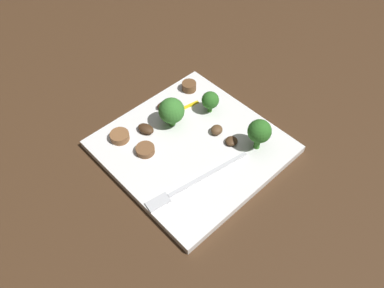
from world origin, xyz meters
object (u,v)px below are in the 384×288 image
object	(u,v)px
mushroom_0	(146,129)
plate	(192,147)
fork	(192,184)
sausage_slice_1	(145,150)
broccoli_floret_1	(259,132)
pepper_strip_0	(186,107)
mushroom_2	(231,141)
sausage_slice_0	(120,136)
broccoli_floret_2	(172,111)
sausage_slice_2	(189,86)
mushroom_1	(164,105)
broccoli_floret_0	(210,100)
mushroom_3	(217,130)

from	to	relation	value
mushroom_0	plate	bearing A→B (deg)	116.73
fork	sausage_slice_1	distance (m)	0.10
broccoli_floret_1	pepper_strip_0	distance (m)	0.15
mushroom_2	pepper_strip_0	xyz separation A→B (m)	(-0.00, -0.11, -0.00)
fork	sausage_slice_0	bearing A→B (deg)	-71.06
mushroom_0	pepper_strip_0	xyz separation A→B (m)	(-0.09, 0.00, -0.00)
broccoli_floret_2	pepper_strip_0	distance (m)	0.05
broccoli_floret_1	sausage_slice_2	bearing A→B (deg)	-94.85
mushroom_1	fork	bearing A→B (deg)	63.11
pepper_strip_0	broccoli_floret_2	bearing A→B (deg)	16.01
broccoli_floret_2	mushroom_0	size ratio (longest dim) A/B	1.83
plate	mushroom_2	size ratio (longest dim) A/B	12.60
sausage_slice_0	sausage_slice_2	world-z (taller)	sausage_slice_2
sausage_slice_0	mushroom_0	size ratio (longest dim) A/B	1.08
plate	mushroom_1	size ratio (longest dim) A/B	9.48
sausage_slice_0	broccoli_floret_0	bearing A→B (deg)	160.04
plate	sausage_slice_2	size ratio (longest dim) A/B	9.89
sausage_slice_1	sausage_slice_2	size ratio (longest dim) A/B	1.15
sausage_slice_1	mushroom_0	world-z (taller)	mushroom_0
broccoli_floret_1	pepper_strip_0	xyz separation A→B (m)	(0.02, -0.15, -0.04)
plate	sausage_slice_0	world-z (taller)	sausage_slice_0
broccoli_floret_1	sausage_slice_2	distance (m)	0.18
pepper_strip_0	broccoli_floret_1	bearing A→B (deg)	98.53
mushroom_1	mushroom_2	size ratio (longest dim) A/B	1.33
sausage_slice_1	mushroom_0	size ratio (longest dim) A/B	1.04
broccoli_floret_1	sausage_slice_2	world-z (taller)	broccoli_floret_1
fork	sausage_slice_2	xyz separation A→B (m)	(-0.14, -0.16, 0.01)
fork	pepper_strip_0	size ratio (longest dim) A/B	3.51
sausage_slice_1	mushroom_0	bearing A→B (deg)	-130.11
broccoli_floret_1	mushroom_3	size ratio (longest dim) A/B	2.72
mushroom_3	plate	bearing A→B (deg)	-11.71
sausage_slice_0	broccoli_floret_1	bearing A→B (deg)	132.19
broccoli_floret_2	mushroom_0	distance (m)	0.05
broccoli_floret_0	broccoli_floret_1	size ratio (longest dim) A/B	0.72
sausage_slice_0	sausage_slice_2	distance (m)	0.17
broccoli_floret_0	sausage_slice_0	distance (m)	0.17
broccoli_floret_0	sausage_slice_2	distance (m)	0.07
broccoli_floret_2	pepper_strip_0	bearing A→B (deg)	-163.99
sausage_slice_2	mushroom_2	xyz separation A→B (m)	(0.04, 0.14, -0.00)
sausage_slice_1	mushroom_3	bearing A→B (deg)	156.44
broccoli_floret_2	plate	bearing A→B (deg)	83.65
broccoli_floret_0	sausage_slice_0	size ratio (longest dim) A/B	1.31
sausage_slice_0	mushroom_2	world-z (taller)	sausage_slice_0
mushroom_3	pepper_strip_0	xyz separation A→B (m)	(-0.00, -0.08, -0.01)
broccoli_floret_0	broccoli_floret_2	xyz separation A→B (m)	(0.07, -0.02, 0.01)
mushroom_0	mushroom_2	xyz separation A→B (m)	(-0.09, 0.12, -0.00)
mushroom_2	mushroom_1	bearing A→B (deg)	-79.53
fork	mushroom_1	distance (m)	0.17
broccoli_floret_0	sausage_slice_1	size ratio (longest dim) A/B	1.36
sausage_slice_0	mushroom_0	bearing A→B (deg)	158.64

